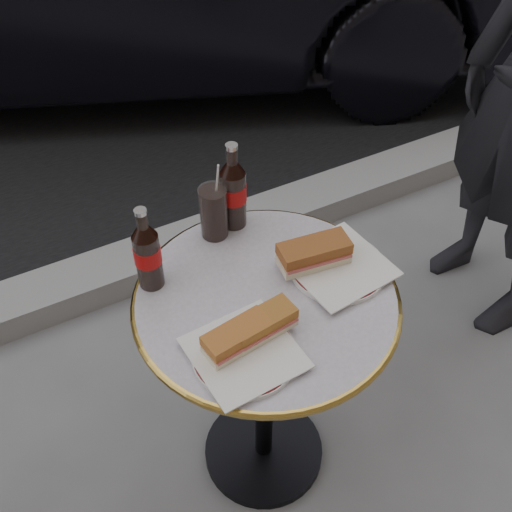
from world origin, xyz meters
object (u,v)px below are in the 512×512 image
plate_left (244,355)px  cola_bottle_left (146,248)px  plate_right (338,268)px  cola_bottle_right (233,186)px  cola_glass (214,212)px  bistro_table (265,386)px

plate_left → cola_bottle_left: size_ratio=0.99×
plate_left → cola_bottle_left: cola_bottle_left is taller
plate_right → cola_bottle_right: 0.32m
cola_bottle_left → cola_glass: size_ratio=1.56×
bistro_table → plate_right: plate_right is taller
bistro_table → plate_right: bearing=-1.2°
bistro_table → cola_bottle_left: bearing=142.8°
bistro_table → cola_glass: size_ratio=5.07×
cola_bottle_left → plate_left: bearing=-71.9°
plate_left → cola_glass: cola_glass is taller
bistro_table → plate_left: plate_left is taller
plate_right → cola_glass: bearing=129.4°
plate_right → cola_glass: size_ratio=1.59×
bistro_table → plate_right: size_ratio=3.18×
bistro_table → cola_glass: cola_glass is taller
cola_bottle_right → plate_left: bearing=-113.5°
plate_left → cola_bottle_right: 0.44m
plate_left → cola_glass: size_ratio=1.55×
cola_bottle_left → cola_bottle_right: 0.28m
cola_bottle_left → cola_glass: 0.22m
bistro_table → cola_bottle_right: (0.05, 0.26, 0.49)m
cola_bottle_left → cola_bottle_right: cola_bottle_right is taller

